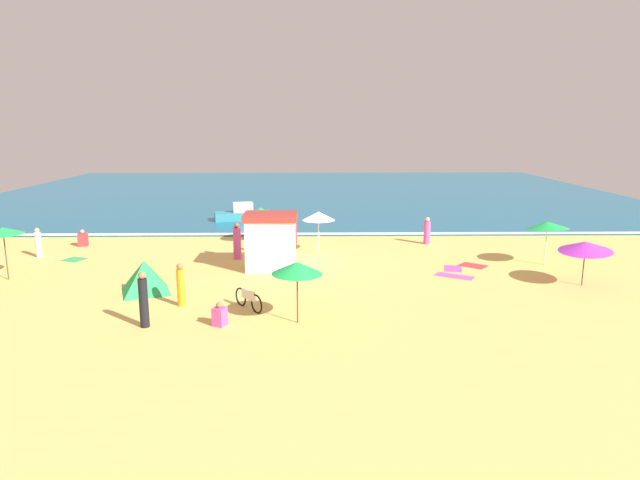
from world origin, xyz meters
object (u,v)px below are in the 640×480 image
beachgoer_6 (83,239)px  small_boat_0 (243,214)px  beachgoer_7 (181,285)px  beachgoer_8 (274,238)px  parked_bicycle (248,299)px  beachgoer_0 (38,243)px  beach_umbrella_2 (260,212)px  beach_umbrella_5 (3,231)px  beachgoer_3 (220,316)px  beach_umbrella_3 (547,225)px  lifeguard_cabana (271,241)px  beach_umbrella_4 (586,246)px  beachgoer_2 (294,229)px  beachgoer_5 (237,242)px  beachgoer_1 (144,300)px  beachgoer_4 (427,231)px  beach_umbrella_1 (297,268)px  beach_umbrella_0 (319,216)px  beach_tent (145,277)px

beachgoer_6 → small_boat_0: small_boat_0 is taller
beachgoer_7 → beachgoer_8: bearing=69.9°
parked_bicycle → beachgoer_0: beachgoer_0 is taller
beach_umbrella_2 → beach_umbrella_5: beach_umbrella_5 is taller
beachgoer_3 → small_boat_0: small_boat_0 is taller
beach_umbrella_3 → lifeguard_cabana: bearing=-177.6°
beach_umbrella_4 → beach_umbrella_5: 24.97m
beach_umbrella_4 → beachgoer_0: 26.21m
small_boat_0 → beachgoer_7: bearing=-90.4°
beachgoer_2 → beachgoer_5: beachgoer_5 is taller
beachgoer_0 → beachgoer_3: bearing=-42.9°
beach_umbrella_4 → beachgoer_1: 17.83m
beachgoer_4 → beachgoer_6: (-19.48, -0.26, -0.33)m
beachgoer_5 → beachgoer_8: (1.82, 0.73, 0.02)m
beachgoer_1 → beachgoer_2: bearing=70.8°
beachgoer_6 → beachgoer_8: bearing=-12.8°
beachgoer_1 → beachgoer_3: beachgoer_1 is taller
beachgoer_0 → beachgoer_5: (10.29, -0.56, 0.15)m
beachgoer_8 → small_boat_0: beachgoer_8 is taller
beach_umbrella_5 → parked_bicycle: 11.95m
beach_umbrella_1 → beach_umbrella_4: bearing=19.9°
beachgoer_2 → beachgoer_4: (7.62, -0.26, -0.10)m
beach_umbrella_3 → beachgoer_1: beach_umbrella_3 is taller
beach_umbrella_5 → beachgoer_4: beach_umbrella_5 is taller
beach_umbrella_4 → beachgoer_3: (-14.67, -4.58, -1.35)m
beachgoer_4 → small_boat_0: (-11.42, 7.74, -0.21)m
beach_umbrella_3 → beachgoer_3: bearing=-150.8°
parked_bicycle → beachgoer_2: 11.65m
beach_umbrella_5 → beachgoer_6: 7.14m
beach_umbrella_1 → beachgoer_4: bearing=60.9°
beachgoer_2 → beachgoer_4: 7.62m
beachgoer_1 → beachgoer_4: size_ratio=1.25×
beach_umbrella_0 → beach_umbrella_2: bearing=141.7°
beach_umbrella_0 → beachgoer_2: beach_umbrella_0 is taller
parked_bicycle → beach_umbrella_5: bearing=159.4°
beachgoer_5 → beachgoer_7: size_ratio=1.14×
beachgoer_1 → beach_umbrella_2: bearing=78.5°
beach_umbrella_5 → beachgoer_5: beach_umbrella_5 is taller
beach_umbrella_0 → beach_umbrella_5: bearing=-160.4°
beachgoer_2 → beachgoer_7: beachgoer_2 is taller
beach_umbrella_0 → beach_tent: beach_umbrella_0 is taller
lifeguard_cabana → beachgoer_0: lifeguard_cabana is taller
beachgoer_0 → beachgoer_5: size_ratio=0.81×
lifeguard_cabana → beach_tent: 6.16m
beach_tent → beachgoer_6: 10.79m
beach_umbrella_2 → beachgoer_4: size_ratio=1.37×
beach_tent → beachgoer_6: beach_tent is taller
beach_tent → beach_umbrella_3: bearing=13.2°
beachgoer_1 → beachgoer_0: bearing=129.4°
lifeguard_cabana → beachgoer_8: lifeguard_cabana is taller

